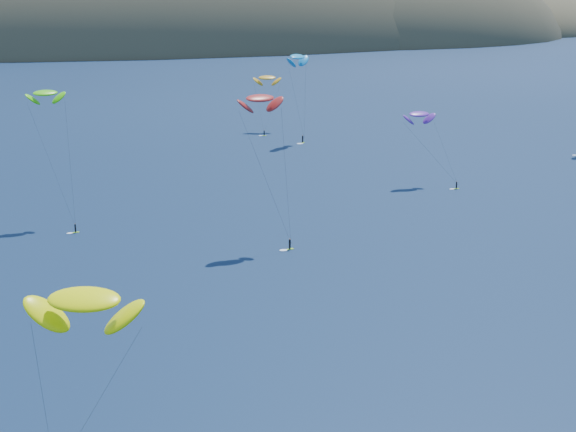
# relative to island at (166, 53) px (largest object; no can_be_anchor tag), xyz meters

# --- Properties ---
(island) EXTENTS (730.00, 300.00, 210.00)m
(island) POSITION_rel_island_xyz_m (0.00, 0.00, 0.00)
(island) COLOR #3D3526
(island) RESTS_ON ground
(kitesurfer_2) EXTENTS (12.44, 12.60, 18.39)m
(kitesurfer_2) POSITION_rel_island_xyz_m (-63.18, -524.44, 25.95)
(kitesurfer_2) COLOR #A8F31B
(kitesurfer_2) RESTS_ON ground
(kitesurfer_3) EXTENTS (8.04, 13.19, 26.34)m
(kitesurfer_3) POSITION_rel_island_xyz_m (-68.50, -443.57, 35.07)
(kitesurfer_3) COLOR #A8F31B
(kitesurfer_3) RESTS_ON ground
(kitesurfer_4) EXTENTS (9.56, 9.29, 26.23)m
(kitesurfer_4) POSITION_rel_island_xyz_m (-3.42, -383.22, 34.36)
(kitesurfer_4) COLOR #A8F31B
(kitesurfer_4) RESTS_ON ground
(kitesurfer_6) EXTENTS (10.93, 9.89, 17.81)m
(kitesurfer_6) POSITION_rel_island_xyz_m (10.70, -435.39, 26.42)
(kitesurfer_6) COLOR #A8F31B
(kitesurfer_6) RESTS_ON ground
(kitesurfer_9) EXTENTS (8.71, 8.90, 27.75)m
(kitesurfer_9) POSITION_rel_island_xyz_m (-32.61, -467.17, 36.19)
(kitesurfer_9) COLOR #A8F31B
(kitesurfer_9) RESTS_ON ground
(kitesurfer_11) EXTENTS (8.54, 12.33, 17.98)m
(kitesurfer_11) POSITION_rel_island_xyz_m (-7.66, -364.10, 26.47)
(kitesurfer_11) COLOR #A8F31B
(kitesurfer_11) RESTS_ON ground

